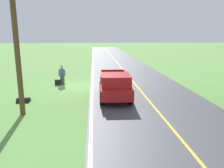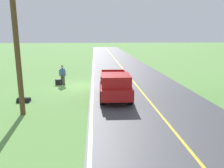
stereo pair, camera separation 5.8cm
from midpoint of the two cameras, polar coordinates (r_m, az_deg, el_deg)
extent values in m
plane|color=#609347|center=(19.18, -8.18, -0.57)|extent=(200.00, 200.00, 0.00)
cube|color=#47474C|center=(19.47, 6.40, -0.31)|extent=(8.02, 120.00, 0.00)
cube|color=silver|center=(19.13, -4.95, -0.50)|extent=(0.16, 117.60, 0.00)
cube|color=gold|center=(19.47, 6.40, -0.30)|extent=(0.14, 117.60, 0.00)
cylinder|color=#4C473D|center=(19.77, -12.24, 0.97)|extent=(0.18, 0.18, 0.88)
cylinder|color=#4C473D|center=(20.04, -12.76, 1.10)|extent=(0.18, 0.18, 0.88)
cube|color=#335999|center=(19.77, -12.60, 3.11)|extent=(0.40, 0.27, 0.58)
sphere|color=tan|center=(19.71, -12.66, 4.27)|extent=(0.23, 0.23, 0.23)
sphere|color=#4C564C|center=(19.70, -12.67, 4.49)|extent=(0.20, 0.20, 0.20)
cube|color=#234C2D|center=(19.96, -12.52, 3.29)|extent=(0.32, 0.21, 0.44)
cylinder|color=tan|center=(19.73, -11.85, 2.80)|extent=(0.10, 0.10, 0.58)
cylinder|color=tan|center=(19.81, -13.34, 2.77)|extent=(0.10, 0.10, 0.58)
cube|color=black|center=(19.96, -13.69, 0.46)|extent=(0.46, 0.21, 0.50)
cube|color=#B21919|center=(15.64, 0.78, -0.64)|extent=(2.14, 5.45, 0.70)
cube|color=#B21919|center=(14.33, 1.09, 1.03)|extent=(1.89, 2.21, 0.72)
cube|color=black|center=(14.31, 1.09, 1.31)|extent=(1.71, 1.34, 0.43)
cube|color=#B21919|center=(16.66, 3.78, 2.18)|extent=(0.18, 3.03, 0.45)
cube|color=#B21919|center=(16.55, -2.71, 2.12)|extent=(0.18, 3.03, 0.45)
cube|color=#B21919|center=(18.06, 0.25, 3.03)|extent=(1.84, 0.15, 0.45)
cylinder|color=black|center=(14.13, 4.88, -3.61)|extent=(0.32, 0.81, 0.80)
cylinder|color=black|center=(14.01, -2.45, -3.73)|extent=(0.32, 0.81, 0.80)
cylinder|color=black|center=(17.30, 3.42, -0.55)|extent=(0.32, 0.81, 0.80)
cylinder|color=black|center=(17.20, -2.55, -0.62)|extent=(0.32, 0.81, 0.80)
cylinder|color=brown|center=(12.66, -23.32, 9.73)|extent=(0.28, 0.28, 7.85)
cylinder|color=black|center=(15.72, -21.71, -4.32)|extent=(0.80, 0.60, 0.60)
camera|label=1|loc=(0.03, -89.87, 0.03)|focal=35.39mm
camera|label=2|loc=(0.03, 90.13, -0.03)|focal=35.39mm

